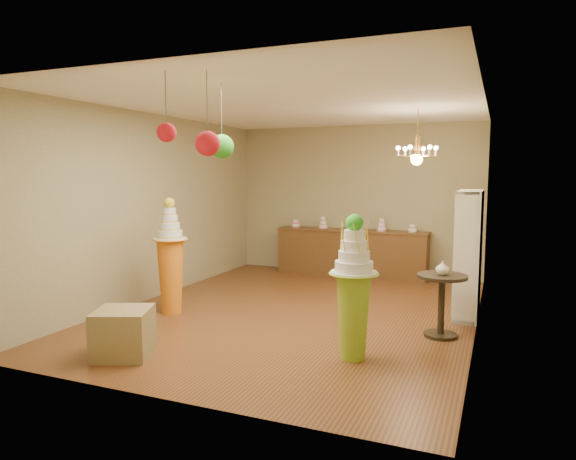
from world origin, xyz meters
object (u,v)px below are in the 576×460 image
at_px(pedestal_orange, 171,267).
at_px(sideboard, 351,252).
at_px(round_table, 442,297).
at_px(pedestal_green, 354,297).

distance_m(pedestal_orange, sideboard, 4.12).
distance_m(pedestal_orange, round_table, 3.79).
bearing_deg(round_table, pedestal_orange, -174.30).
height_order(pedestal_green, round_table, pedestal_green).
bearing_deg(sideboard, pedestal_green, -74.23).
relative_size(pedestal_orange, sideboard, 0.56).
bearing_deg(pedestal_orange, pedestal_green, -15.11).
relative_size(pedestal_green, pedestal_orange, 0.95).
bearing_deg(pedestal_orange, sideboard, 66.13).
height_order(pedestal_green, pedestal_orange, pedestal_orange).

